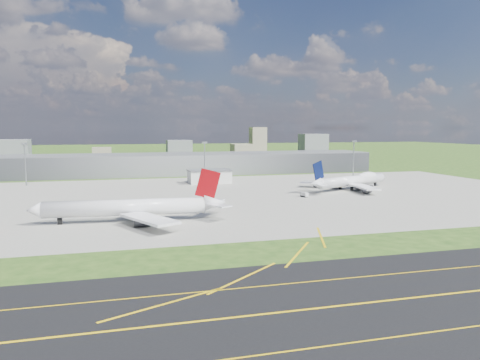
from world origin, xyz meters
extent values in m
plane|color=#264716|center=(0.00, 150.00, 0.00)|extent=(1400.00, 1400.00, 0.00)
cube|color=black|center=(0.00, -110.00, 0.03)|extent=(1400.00, 60.00, 0.06)
cube|color=gray|center=(10.00, 40.00, 0.04)|extent=(360.00, 190.00, 0.08)
cube|color=gray|center=(0.00, 165.00, 7.50)|extent=(300.00, 42.00, 15.00)
cube|color=silver|center=(10.00, 100.00, 4.00)|extent=(26.00, 16.00, 8.00)
cylinder|color=gray|center=(-100.00, 115.00, 12.50)|extent=(0.70, 0.70, 25.00)
cube|color=gray|center=(-100.00, 115.00, 25.30)|extent=(3.50, 2.00, 1.20)
cylinder|color=gray|center=(10.00, 115.00, 12.50)|extent=(0.70, 0.70, 25.00)
cube|color=gray|center=(10.00, 115.00, 25.30)|extent=(3.50, 2.00, 1.20)
cylinder|color=gray|center=(120.00, 115.00, 12.50)|extent=(0.70, 0.70, 25.00)
cube|color=gray|center=(120.00, 115.00, 25.30)|extent=(3.50, 2.00, 1.20)
cylinder|color=white|center=(-44.99, -13.95, 5.57)|extent=(58.99, 10.35, 6.07)
cone|color=white|center=(-76.78, -11.62, 5.57)|extent=(5.49, 6.43, 6.07)
cone|color=white|center=(-11.68, -16.39, 6.38)|extent=(8.52, 6.65, 6.07)
cube|color=maroon|center=(-47.01, -13.80, 3.68)|extent=(48.19, 6.00, 1.32)
cube|color=white|center=(-37.46, -28.97, 3.74)|extent=(19.66, 27.65, 0.91)
cube|color=white|center=(-35.35, -0.19, 3.74)|extent=(22.32, 26.89, 0.91)
cube|color=maroon|center=(-14.20, -16.21, 13.66)|extent=(10.09, 1.24, 12.23)
cylinder|color=#38383D|center=(-39.64, -25.00, 1.82)|extent=(5.79, 3.64, 3.24)
cylinder|color=#38383D|center=(-38.09, -3.80, 1.82)|extent=(5.79, 3.64, 3.24)
cube|color=black|center=(-39.26, -18.94, 1.27)|extent=(1.70, 1.33, 2.53)
cube|color=black|center=(-38.60, -9.85, 1.27)|extent=(1.70, 1.33, 2.53)
cube|color=black|center=(-68.20, -12.25, 1.27)|extent=(1.70, 1.33, 2.53)
cylinder|color=white|center=(82.95, 49.03, 4.97)|extent=(53.26, 28.29, 5.60)
cone|color=white|center=(110.47, 61.57, 4.97)|extent=(6.43, 6.96, 5.60)
cone|color=white|center=(54.19, 35.94, 5.69)|extent=(8.89, 8.09, 5.60)
cube|color=#1A4693|center=(84.59, 49.78, 3.23)|extent=(42.72, 21.11, 1.17)
ellipsoid|color=white|center=(96.19, 55.06, 6.64)|extent=(18.62, 12.52, 5.04)
cube|color=white|center=(69.89, 58.15, 3.34)|extent=(25.22, 21.25, 0.81)
cube|color=white|center=(81.25, 33.20, 3.34)|extent=(10.51, 25.85, 0.81)
cube|color=black|center=(56.25, 36.87, 12.28)|extent=(8.37, 4.14, 10.91)
cylinder|color=#38383D|center=(75.31, 54.48, 1.63)|extent=(5.72, 4.69, 2.89)
cylinder|color=#38383D|center=(66.83, 60.54, 1.63)|extent=(5.72, 4.69, 2.89)
cylinder|color=#38383D|center=(82.05, 39.69, 1.63)|extent=(5.72, 4.69, 2.89)
cylinder|color=#38383D|center=(81.04, 29.32, 1.63)|extent=(5.72, 4.69, 2.89)
cube|color=black|center=(76.33, 50.49, 1.13)|extent=(1.76, 1.58, 2.26)
cube|color=black|center=(79.70, 43.09, 1.13)|extent=(1.76, 1.58, 2.26)
cube|color=black|center=(103.49, 58.39, 1.13)|extent=(1.76, 1.58, 2.26)
cube|color=#E3A30D|center=(-35.24, 10.02, 1.05)|extent=(3.55, 2.84, 1.24)
cube|color=black|center=(-35.24, 10.02, 0.43)|extent=(3.15, 2.74, 0.70)
cube|color=silver|center=(44.27, 27.44, 1.45)|extent=(3.17, 5.00, 2.04)
cube|color=black|center=(44.27, 27.44, 0.43)|extent=(3.09, 4.36, 0.70)
cube|color=silver|center=(99.09, 57.79, 1.54)|extent=(5.06, 2.46, 2.22)
cube|color=black|center=(99.09, 57.79, 0.43)|extent=(4.31, 2.56, 0.70)
cube|color=slate|center=(-140.00, 300.00, 12.00)|extent=(28.00, 22.00, 24.00)
cube|color=gray|center=(-60.00, 340.00, 7.00)|extent=(20.00, 18.00, 14.00)
cube|color=slate|center=(20.00, 310.00, 11.00)|extent=(26.00, 20.00, 22.00)
cube|color=gray|center=(100.00, 350.00, 8.00)|extent=(22.00, 24.00, 16.00)
cube|color=slate|center=(180.00, 320.00, 14.00)|extent=(30.00, 22.00, 28.00)
cube|color=gray|center=(140.00, 410.00, 18.00)|extent=(20.00, 18.00, 36.00)
cylinder|color=#382314|center=(-110.00, 265.00, 1.50)|extent=(0.70, 0.70, 3.00)
sphere|color=black|center=(-110.00, 265.00, 4.88)|extent=(6.75, 6.75, 6.75)
cylinder|color=#382314|center=(-20.00, 280.00, 1.80)|extent=(0.70, 0.70, 3.60)
sphere|color=black|center=(-20.00, 280.00, 5.85)|extent=(8.10, 8.10, 8.10)
cylinder|color=#382314|center=(70.00, 275.00, 1.70)|extent=(0.70, 0.70, 3.40)
sphere|color=black|center=(70.00, 275.00, 5.53)|extent=(7.65, 7.65, 7.65)
cylinder|color=#382314|center=(160.00, 285.00, 1.40)|extent=(0.70, 0.70, 2.80)
sphere|color=black|center=(160.00, 285.00, 4.55)|extent=(6.30, 6.30, 6.30)
camera|label=1|loc=(-49.07, -190.36, 34.90)|focal=35.00mm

